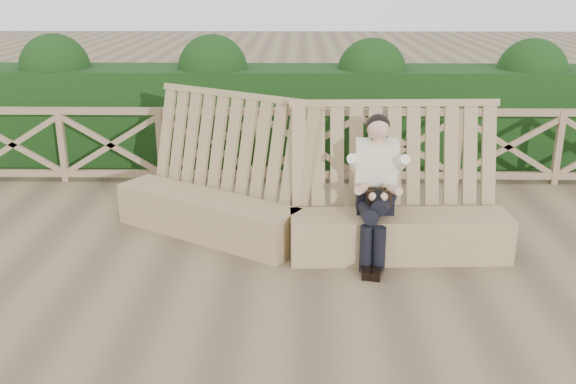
{
  "coord_description": "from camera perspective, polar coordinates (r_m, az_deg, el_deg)",
  "views": [
    {
      "loc": [
        -0.13,
        -5.46,
        2.89
      ],
      "look_at": [
        -0.24,
        0.4,
        0.9
      ],
      "focal_mm": 40.0,
      "sensor_mm": 36.0,
      "label": 1
    }
  ],
  "objects": [
    {
      "name": "ground",
      "position": [
        6.17,
        2.16,
        -9.15
      ],
      "size": [
        60.0,
        60.0,
        0.0
      ],
      "primitive_type": "plane",
      "color": "brown",
      "rests_on": "ground"
    },
    {
      "name": "bench",
      "position": [
        7.16,
        1.15,
        -1.52
      ],
      "size": [
        4.44,
        1.91,
        1.62
      ],
      "rotation": [
        0.0,
        0.0,
        -0.22
      ],
      "color": "#886F4D",
      "rests_on": "ground"
    },
    {
      "name": "woman",
      "position": [
        6.75,
        7.81,
        0.73
      ],
      "size": [
        0.45,
        0.94,
        1.54
      ],
      "rotation": [
        0.0,
        0.0,
        -0.04
      ],
      "color": "black",
      "rests_on": "ground"
    },
    {
      "name": "guardrail",
      "position": [
        9.26,
        1.81,
        4.14
      ],
      "size": [
        10.1,
        0.09,
        1.1
      ],
      "color": "#83654C",
      "rests_on": "ground"
    },
    {
      "name": "hedge",
      "position": [
        10.38,
        1.75,
        6.86
      ],
      "size": [
        12.0,
        1.2,
        1.5
      ],
      "primitive_type": "cube",
      "color": "black",
      "rests_on": "ground"
    }
  ]
}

